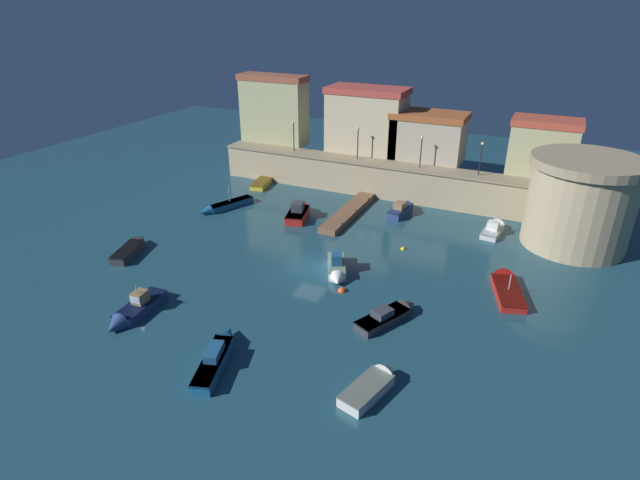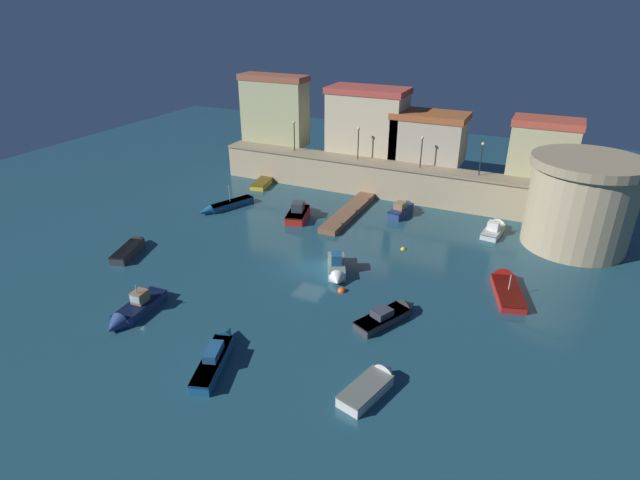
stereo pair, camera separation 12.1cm
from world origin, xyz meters
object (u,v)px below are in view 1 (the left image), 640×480
(moored_boat_6, at_px, (132,311))
(mooring_buoy_0, at_px, (403,249))
(moored_boat_11, at_px, (131,248))
(moored_boat_2, at_px, (265,180))
(quay_lamp_2, at_px, (421,147))
(moored_boat_9, at_px, (495,228))
(moored_boat_1, at_px, (505,285))
(moored_boat_8, at_px, (373,384))
(quay_lamp_3, at_px, (481,153))
(quay_lamp_0, at_px, (294,131))
(fortress_tower, at_px, (580,202))
(moored_boat_10, at_px, (224,206))
(moored_boat_7, at_px, (299,211))
(mooring_buoy_1, at_px, (342,291))
(quay_lamp_1, at_px, (358,138))
(moored_boat_0, at_px, (391,314))
(moored_boat_3, at_px, (337,268))
(moored_boat_4, at_px, (217,354))
(moored_boat_5, at_px, (402,209))

(moored_boat_6, height_order, mooring_buoy_0, moored_boat_6)
(moored_boat_11, bearing_deg, moored_boat_2, -19.89)
(quay_lamp_2, height_order, moored_boat_9, quay_lamp_2)
(moored_boat_11, bearing_deg, moored_boat_1, -93.04)
(moored_boat_8, relative_size, mooring_buoy_0, 10.43)
(quay_lamp_3, bearing_deg, quay_lamp_0, 180.00)
(fortress_tower, bearing_deg, moored_boat_10, -169.41)
(moored_boat_1, bearing_deg, moored_boat_11, 86.75)
(quay_lamp_2, relative_size, moored_boat_10, 0.53)
(moored_boat_7, distance_m, mooring_buoy_1, 15.71)
(quay_lamp_1, relative_size, moored_boat_6, 0.65)
(fortress_tower, distance_m, moored_boat_0, 22.31)
(quay_lamp_2, height_order, moored_boat_10, quay_lamp_2)
(moored_boat_0, distance_m, moored_boat_3, 7.49)
(fortress_tower, bearing_deg, moored_boat_6, -137.11)
(moored_boat_4, bearing_deg, moored_boat_11, 42.00)
(quay_lamp_1, height_order, mooring_buoy_0, quay_lamp_1)
(moored_boat_6, bearing_deg, mooring_buoy_0, 138.09)
(quay_lamp_3, distance_m, moored_boat_8, 31.66)
(fortress_tower, xyz_separation_m, moored_boat_10, (-34.44, -6.44, -3.86))
(moored_boat_5, bearing_deg, moored_boat_11, 142.35)
(moored_boat_5, height_order, moored_boat_6, moored_boat_6)
(moored_boat_2, distance_m, moored_boat_7, 11.56)
(quay_lamp_3, bearing_deg, moored_boat_3, -111.99)
(fortress_tower, xyz_separation_m, moored_boat_6, (-28.45, -26.42, -3.81))
(moored_boat_6, xyz_separation_m, moored_boat_7, (2.32, 21.72, 0.13))
(moored_boat_2, bearing_deg, mooring_buoy_0, -127.86)
(moored_boat_0, xyz_separation_m, moored_boat_6, (-17.00, -7.67, 0.03))
(quay_lamp_2, xyz_separation_m, moored_boat_11, (-19.95, -23.51, -5.88))
(moored_boat_2, xyz_separation_m, moored_boat_9, (27.95, -2.91, 0.05))
(quay_lamp_2, xyz_separation_m, moored_boat_6, (-12.38, -31.34, -5.85))
(moored_boat_4, height_order, moored_boat_11, moored_boat_4)
(moored_boat_4, bearing_deg, moored_boat_1, -60.08)
(moored_boat_5, distance_m, mooring_buoy_1, 17.46)
(moored_boat_5, bearing_deg, moored_boat_9, -86.30)
(moored_boat_2, height_order, moored_boat_6, moored_boat_6)
(quay_lamp_1, bearing_deg, moored_boat_8, -66.85)
(moored_boat_10, distance_m, mooring_buoy_0, 20.58)
(moored_boat_9, bearing_deg, fortress_tower, -83.45)
(quay_lamp_0, height_order, moored_boat_8, quay_lamp_0)
(moored_boat_7, height_order, moored_boat_9, moored_boat_9)
(quay_lamp_3, relative_size, moored_boat_11, 0.66)
(quay_lamp_1, bearing_deg, quay_lamp_2, 0.00)
(quay_lamp_1, bearing_deg, moored_boat_11, -118.16)
(quay_lamp_0, height_order, moored_boat_9, quay_lamp_0)
(moored_boat_8, bearing_deg, moored_boat_9, 8.14)
(fortress_tower, relative_size, moored_boat_7, 1.82)
(moored_boat_0, distance_m, moored_boat_11, 24.56)
(moored_boat_4, bearing_deg, moored_boat_5, -24.86)
(moored_boat_4, bearing_deg, moored_boat_2, 7.91)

